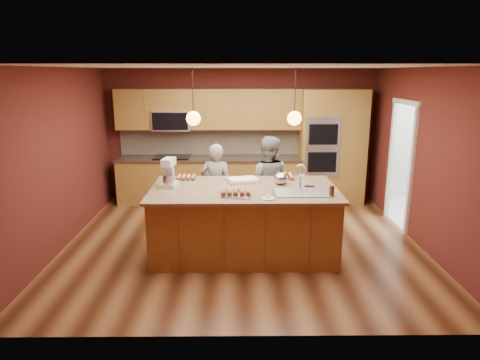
{
  "coord_description": "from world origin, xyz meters",
  "views": [
    {
      "loc": [
        -0.1,
        -6.35,
        2.63
      ],
      "look_at": [
        -0.04,
        -0.1,
        1.04
      ],
      "focal_mm": 32.0,
      "sensor_mm": 36.0,
      "label": 1
    }
  ],
  "objects_px": {
    "person_right": "(268,183)",
    "stand_mixer": "(169,175)",
    "island": "(245,220)",
    "person_left": "(216,187)",
    "mixing_bowl": "(281,178)"
  },
  "relations": [
    {
      "from": "person_right",
      "to": "stand_mixer",
      "type": "height_order",
      "value": "person_right"
    },
    {
      "from": "island",
      "to": "stand_mixer",
      "type": "distance_m",
      "value": 1.3
    },
    {
      "from": "island",
      "to": "person_right",
      "type": "relative_size",
      "value": 1.68
    },
    {
      "from": "person_left",
      "to": "stand_mixer",
      "type": "height_order",
      "value": "person_left"
    },
    {
      "from": "island",
      "to": "person_left",
      "type": "distance_m",
      "value": 1.13
    },
    {
      "from": "person_right",
      "to": "person_left",
      "type": "bearing_deg",
      "value": 11.69
    },
    {
      "from": "island",
      "to": "mixing_bowl",
      "type": "bearing_deg",
      "value": 21.58
    },
    {
      "from": "person_right",
      "to": "island",
      "type": "bearing_deg",
      "value": 79.68
    },
    {
      "from": "person_left",
      "to": "person_right",
      "type": "height_order",
      "value": "person_right"
    },
    {
      "from": "island",
      "to": "mixing_bowl",
      "type": "relative_size",
      "value": 12.11
    },
    {
      "from": "stand_mixer",
      "to": "mixing_bowl",
      "type": "height_order",
      "value": "stand_mixer"
    },
    {
      "from": "island",
      "to": "person_right",
      "type": "bearing_deg",
      "value": 67.99
    },
    {
      "from": "person_left",
      "to": "mixing_bowl",
      "type": "xyz_separation_m",
      "value": [
        1.01,
        -0.79,
        0.34
      ]
    },
    {
      "from": "person_right",
      "to": "stand_mixer",
      "type": "bearing_deg",
      "value": 42.51
    },
    {
      "from": "mixing_bowl",
      "to": "person_right",
      "type": "bearing_deg",
      "value": 99.83
    }
  ]
}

